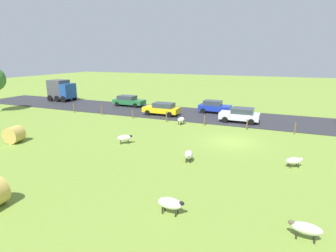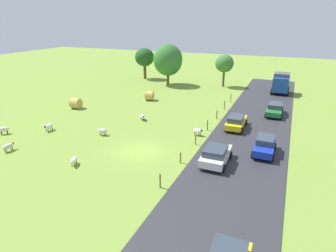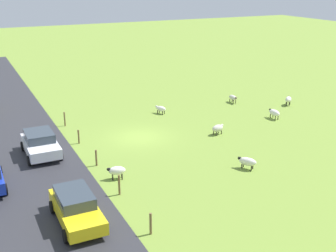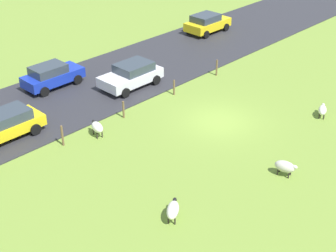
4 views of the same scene
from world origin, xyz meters
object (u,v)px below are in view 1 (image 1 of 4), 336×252
at_px(sheep_3, 306,228).
at_px(car_0, 214,106).
at_px(sheep_5, 294,161).
at_px(car_2, 240,115).
at_px(car_3, 129,101).
at_px(sheep_1, 189,155).
at_px(sheep_4, 125,138).
at_px(sheep_6, 170,203).
at_px(car_4, 162,109).
at_px(truck_0, 61,90).
at_px(hay_bale_1, 14,135).
at_px(sheep_2, 181,120).

bearing_deg(sheep_3, car_0, 21.45).
height_order(sheep_5, car_2, car_2).
xyz_separation_m(sheep_5, car_3, (14.85, 21.19, 0.39)).
distance_m(sheep_1, sheep_4, 6.34).
bearing_deg(car_3, car_0, -90.00).
bearing_deg(sheep_5, sheep_6, 145.68).
distance_m(sheep_1, car_3, 22.00).
distance_m(sheep_4, sheep_6, 10.83).
bearing_deg(car_4, car_3, 61.84).
xyz_separation_m(sheep_6, truck_0, (22.85, 28.07, 1.27)).
relative_size(car_2, car_4, 0.94).
distance_m(hay_bale_1, car_3, 18.17).
height_order(sheep_2, car_4, car_4).
height_order(sheep_2, truck_0, truck_0).
relative_size(sheep_2, hay_bale_1, 0.84).
bearing_deg(car_4, truck_0, 79.16).
distance_m(sheep_2, truck_0, 24.02).
bearing_deg(truck_0, car_2, -97.33).
bearing_deg(sheep_6, car_0, 8.01).
distance_m(sheep_3, car_4, 23.70).
distance_m(sheep_4, hay_bale_1, 9.29).
bearing_deg(truck_0, car_3, -89.98).
xyz_separation_m(sheep_4, truck_0, (14.87, 20.74, 1.30)).
bearing_deg(hay_bale_1, sheep_6, -106.33).
bearing_deg(sheep_3, sheep_1, 48.88).
relative_size(truck_0, car_2, 0.91).
bearing_deg(sheep_5, hay_bale_1, 98.79).
xyz_separation_m(sheep_1, car_3, (16.52, 14.52, 0.34)).
bearing_deg(sheep_6, sheep_2, 18.01).
height_order(sheep_2, sheep_6, sheep_2).
bearing_deg(truck_0, sheep_2, -107.10).
bearing_deg(sheep_4, car_0, -15.44).
height_order(sheep_4, car_2, car_2).
distance_m(car_3, car_4, 7.81).
height_order(sheep_3, truck_0, truck_0).
bearing_deg(truck_0, sheep_4, -125.63).
distance_m(sheep_4, sheep_5, 12.79).
bearing_deg(hay_bale_1, car_2, -48.70).
relative_size(sheep_1, sheep_5, 1.01).
relative_size(sheep_2, car_2, 0.28).
bearing_deg(sheep_6, sheep_3, -86.04).
relative_size(hay_bale_1, truck_0, 0.36).
xyz_separation_m(sheep_3, car_0, (22.47, 8.83, 0.37)).
height_order(sheep_2, sheep_3, sheep_2).
relative_size(truck_0, car_3, 0.84).
xyz_separation_m(sheep_4, car_0, (14.87, -4.11, 0.37)).
height_order(sheep_1, sheep_2, sheep_2).
bearing_deg(sheep_3, sheep_2, 34.90).
height_order(sheep_1, sheep_6, sheep_6).
xyz_separation_m(car_0, car_3, (-0.00, 12.51, -0.02)).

